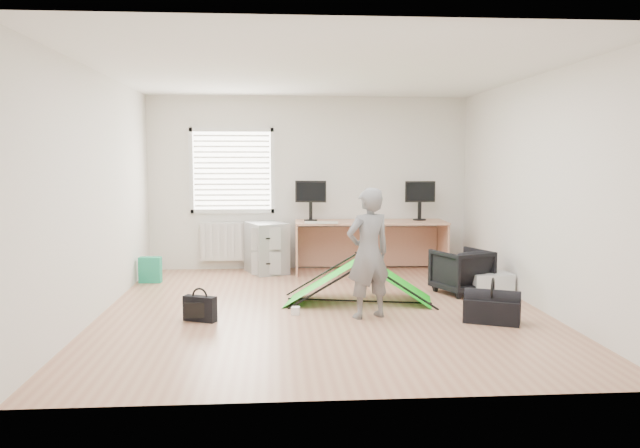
{
  "coord_description": "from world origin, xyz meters",
  "views": [
    {
      "loc": [
        -0.55,
        -7.06,
        1.74
      ],
      "look_at": [
        0.0,
        0.4,
        0.95
      ],
      "focal_mm": 35.0,
      "sensor_mm": 36.0,
      "label": 1
    }
  ],
  "objects": [
    {
      "name": "window",
      "position": [
        -1.2,
        2.71,
        1.55
      ],
      "size": [
        1.2,
        0.06,
        1.2
      ],
      "primitive_type": "cube",
      "color": "silver",
      "rests_on": "back_wall"
    },
    {
      "name": "duffel_bag",
      "position": [
        1.75,
        -0.73,
        0.13
      ],
      "size": [
        0.65,
        0.51,
        0.25
      ],
      "primitive_type": "cube",
      "rotation": [
        0.0,
        0.0,
        -0.43
      ],
      "color": "black",
      "rests_on": "ground"
    },
    {
      "name": "person",
      "position": [
        0.47,
        -0.42,
        0.71
      ],
      "size": [
        0.61,
        0.51,
        1.43
      ],
      "primitive_type": "imported",
      "rotation": [
        0.0,
        0.0,
        3.51
      ],
      "color": "slate",
      "rests_on": "ground"
    },
    {
      "name": "desk",
      "position": [
        0.92,
        2.33,
        0.39
      ],
      "size": [
        2.32,
        0.8,
        0.78
      ],
      "primitive_type": "cube",
      "rotation": [
        0.0,
        0.0,
        -0.03
      ],
      "color": "tan",
      "rests_on": "ground"
    },
    {
      "name": "office_chair",
      "position": [
        1.86,
        0.72,
        0.29
      ],
      "size": [
        0.81,
        0.82,
        0.58
      ],
      "primitive_type": "imported",
      "rotation": [
        0.0,
        0.0,
        3.53
      ],
      "color": "black",
      "rests_on": "ground"
    },
    {
      "name": "white_box",
      "position": [
        -0.32,
        -0.25,
        0.04
      ],
      "size": [
        0.1,
        0.1,
        0.09
      ],
      "primitive_type": "cube",
      "rotation": [
        0.0,
        0.0,
        -0.16
      ],
      "color": "silver",
      "rests_on": "ground"
    },
    {
      "name": "filing_cabinet",
      "position": [
        -0.67,
        2.37,
        0.39
      ],
      "size": [
        0.71,
        0.8,
        0.77
      ],
      "primitive_type": "cube",
      "rotation": [
        0.0,
        0.0,
        0.39
      ],
      "color": "#9DA0A2",
      "rests_on": "ground"
    },
    {
      "name": "ground",
      "position": [
        0.0,
        0.0,
        0.0
      ],
      "size": [
        5.5,
        5.5,
        0.0
      ],
      "primitive_type": "plane",
      "color": "#AE795C",
      "rests_on": "ground"
    },
    {
      "name": "thermos",
      "position": [
        0.92,
        2.34,
        0.9
      ],
      "size": [
        0.07,
        0.07,
        0.24
      ],
      "primitive_type": "cylinder",
      "rotation": [
        0.0,
        0.0,
        0.13
      ],
      "color": "#AA5F63",
      "rests_on": "desk"
    },
    {
      "name": "monitor_right",
      "position": [
        1.7,
        2.43,
        1.01
      ],
      "size": [
        0.47,
        0.11,
        0.44
      ],
      "primitive_type": "cube",
      "rotation": [
        0.0,
        0.0,
        0.01
      ],
      "color": "black",
      "rests_on": "desk"
    },
    {
      "name": "kite",
      "position": [
        0.47,
        0.31,
        0.27
      ],
      "size": [
        1.88,
        1.12,
        0.54
      ],
      "primitive_type": null,
      "rotation": [
        0.0,
        0.0,
        -0.21
      ],
      "color": "#14D416",
      "rests_on": "ground"
    },
    {
      "name": "tote_bag",
      "position": [
        -2.3,
        1.72,
        0.18
      ],
      "size": [
        0.31,
        0.16,
        0.36
      ],
      "primitive_type": "cube",
      "rotation": [
        0.0,
        0.0,
        -0.07
      ],
      "color": "#1C8B66",
      "rests_on": "ground"
    },
    {
      "name": "monitor_left",
      "position": [
        0.01,
        2.44,
        1.01
      ],
      "size": [
        0.48,
        0.2,
        0.45
      ],
      "primitive_type": "cube",
      "rotation": [
        0.0,
        0.0,
        -0.22
      ],
      "color": "black",
      "rests_on": "desk"
    },
    {
      "name": "back_wall",
      "position": [
        0.0,
        2.75,
        1.35
      ],
      "size": [
        5.0,
        0.02,
        2.7
      ],
      "primitive_type": "cube",
      "color": "silver",
      "rests_on": "ground"
    },
    {
      "name": "radiator",
      "position": [
        -1.2,
        2.67,
        0.45
      ],
      "size": [
        1.0,
        0.12,
        0.6
      ],
      "primitive_type": "cube",
      "color": "silver",
      "rests_on": "back_wall"
    },
    {
      "name": "laptop_bag",
      "position": [
        -1.35,
        -0.45,
        0.14
      ],
      "size": [
        0.38,
        0.25,
        0.27
      ],
      "primitive_type": "cube",
      "rotation": [
        0.0,
        0.0,
        -0.43
      ],
      "color": "black",
      "rests_on": "ground"
    },
    {
      "name": "storage_crate",
      "position": [
        2.19,
        0.59,
        0.14
      ],
      "size": [
        0.54,
        0.4,
        0.29
      ],
      "primitive_type": "cube",
      "rotation": [
        0.0,
        0.0,
        0.08
      ],
      "color": "silver",
      "rests_on": "ground"
    },
    {
      "name": "keyboard",
      "position": [
        0.14,
        2.07,
        0.8
      ],
      "size": [
        0.51,
        0.23,
        0.02
      ],
      "primitive_type": "cube",
      "rotation": [
        0.0,
        0.0,
        -0.12
      ],
      "color": "beige",
      "rests_on": "desk"
    }
  ]
}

